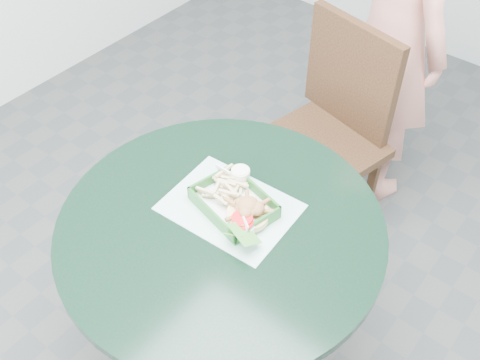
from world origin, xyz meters
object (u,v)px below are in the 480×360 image
Objects in this scene: cafe_table at (222,263)px; dining_chair at (331,121)px; diner_person at (392,33)px; food_basket at (234,209)px; crab_sandwich at (251,211)px; sauce_ramekin at (233,177)px.

dining_chair reaches higher than cafe_table.
diner_person reaches higher than dining_chair.
diner_person is (-0.10, 1.20, 0.22)m from cafe_table.
food_basket is 1.87× the size of crab_sandwich.
food_basket is at bearing -49.64° from sauce_ramekin.
food_basket is at bearing -176.98° from crab_sandwich.
dining_chair reaches higher than food_basket.
crab_sandwich is 0.15m from sauce_ramekin.
cafe_table is 0.60× the size of diner_person.
sauce_ramekin is at bearing 150.08° from crab_sandwich.
sauce_ramekin reaches higher than food_basket.
dining_chair is at bearing 103.57° from crab_sandwich.
crab_sandwich is (0.06, 0.00, 0.03)m from food_basket.
food_basket is (0.09, -1.13, -0.03)m from diner_person.
crab_sandwich reaches higher than food_basket.
food_basket is 4.03× the size of sauce_ramekin.
diner_person reaches higher than crab_sandwich.
food_basket is at bearing -68.09° from dining_chair.
crab_sandwich is (0.15, -1.12, 0.00)m from diner_person.
diner_person is (0.04, 0.34, 0.27)m from dining_chair.
dining_chair is 0.43m from diner_person.
diner_person is at bearing 91.22° from sauce_ramekin.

